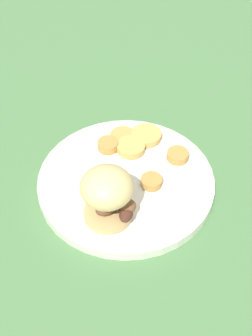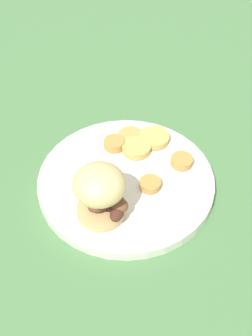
{
  "view_description": "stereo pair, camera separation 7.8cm",
  "coord_description": "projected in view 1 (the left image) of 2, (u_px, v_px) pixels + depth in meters",
  "views": [
    {
      "loc": [
        0.43,
        0.31,
        0.62
      ],
      "look_at": [
        0.0,
        0.0,
        0.05
      ],
      "focal_mm": 50.0,
      "sensor_mm": 36.0,
      "label": 1
    },
    {
      "loc": [
        0.38,
        0.37,
        0.62
      ],
      "look_at": [
        0.0,
        0.0,
        0.05
      ],
      "focal_mm": 50.0,
      "sensor_mm": 36.0,
      "label": 2
    }
  ],
  "objects": [
    {
      "name": "ground_plane",
      "position": [
        126.0,
        186.0,
        0.82
      ],
      "size": [
        4.0,
        4.0,
        0.0
      ],
      "primitive_type": "plane",
      "color": "#4C7A47"
    },
    {
      "name": "dinner_plate",
      "position": [
        126.0,
        181.0,
        0.81
      ],
      "size": [
        0.3,
        0.3,
        0.02
      ],
      "color": "white",
      "rests_on": "ground_plane"
    },
    {
      "name": "sandwich",
      "position": [
        109.0,
        194.0,
        0.71
      ],
      "size": [
        0.08,
        0.09,
        0.1
      ],
      "color": "tan",
      "rests_on": "dinner_plate"
    },
    {
      "name": "potato_round_0",
      "position": [
        178.0,
        155.0,
        0.83
      ],
      "size": [
        0.04,
        0.04,
        0.01
      ],
      "primitive_type": "cylinder",
      "color": "#BC8942",
      "rests_on": "dinner_plate"
    },
    {
      "name": "potato_round_1",
      "position": [
        123.0,
        137.0,
        0.86
      ],
      "size": [
        0.05,
        0.05,
        0.01
      ],
      "primitive_type": "cylinder",
      "color": "tan",
      "rests_on": "dinner_plate"
    },
    {
      "name": "potato_round_2",
      "position": [
        131.0,
        147.0,
        0.84
      ],
      "size": [
        0.05,
        0.05,
        0.01
      ],
      "primitive_type": "cylinder",
      "color": "tan",
      "rests_on": "dinner_plate"
    },
    {
      "name": "potato_round_3",
      "position": [
        108.0,
        145.0,
        0.85
      ],
      "size": [
        0.04,
        0.04,
        0.01
      ],
      "primitive_type": "cylinder",
      "color": "#BC8942",
      "rests_on": "dinner_plate"
    },
    {
      "name": "potato_round_4",
      "position": [
        146.0,
        135.0,
        0.87
      ],
      "size": [
        0.06,
        0.06,
        0.01
      ],
      "primitive_type": "cylinder",
      "color": "tan",
      "rests_on": "dinner_plate"
    },
    {
      "name": "potato_round_5",
      "position": [
        151.0,
        181.0,
        0.79
      ],
      "size": [
        0.04,
        0.04,
        0.01
      ],
      "primitive_type": "cylinder",
      "color": "#BC8942",
      "rests_on": "dinner_plate"
    }
  ]
}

